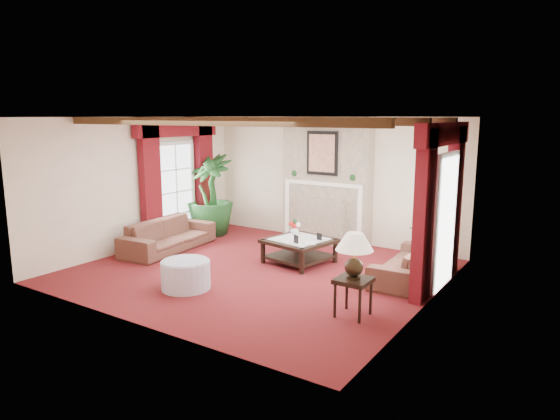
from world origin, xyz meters
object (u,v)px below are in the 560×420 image
Objects in this scene: side_table at (353,297)px; sofa_left at (168,230)px; ottoman at (186,275)px; potted_palm at (211,212)px; sofa_right at (409,256)px; coffee_table at (299,251)px.

sofa_left is at bearing 167.19° from side_table.
ottoman is (1.93, -1.51, -0.19)m from sofa_left.
ottoman is at bearing -55.11° from potted_palm.
ottoman is at bearing -50.50° from sofa_right.
sofa_left is 2.80m from coffee_table.
sofa_left is 1.10× the size of sofa_right.
sofa_left reaches higher than sofa_right.
coffee_table is at bearing 137.63° from side_table.
side_table is (1.93, -1.76, 0.04)m from coffee_table.
sofa_left reaches higher than coffee_table.
potted_palm is at bearing 1.69° from sofa_left.
potted_palm reaches higher than sofa_right.
potted_palm is at bearing 174.18° from coffee_table.
sofa_left is 1.16× the size of potted_palm.
sofa_left is 4.05× the size of side_table.
sofa_right is at bearing -6.87° from potted_palm.
side_table is at bearing -108.21° from sofa_left.
sofa_left reaches higher than side_table.
sofa_right is 1.06× the size of potted_palm.
coffee_table is 2.61m from side_table.
side_table is at bearing -32.30° from coffee_table.
potted_palm is 1.72× the size of coffee_table.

